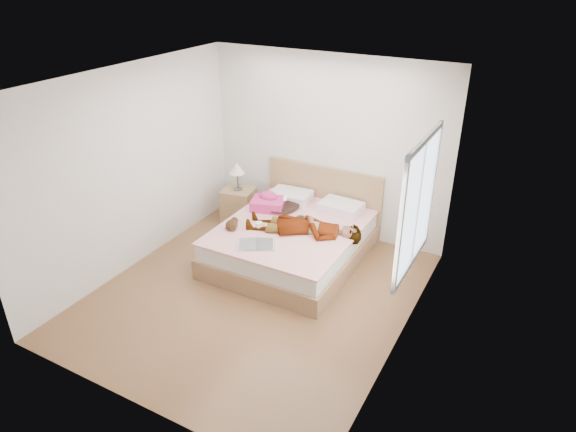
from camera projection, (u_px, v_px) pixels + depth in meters
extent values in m
plane|color=#4D2C18|center=(255.00, 294.00, 6.31)|extent=(4.00, 4.00, 0.00)
imported|color=white|center=(304.00, 223.00, 6.66)|extent=(1.61, 0.95, 0.21)
ellipsoid|color=black|center=(283.00, 206.00, 7.28)|extent=(0.57, 0.64, 0.08)
cube|color=silver|center=(285.00, 198.00, 7.15)|extent=(0.07, 0.11, 0.05)
plane|color=white|center=(248.00, 81.00, 5.14)|extent=(4.00, 4.00, 0.00)
plane|color=white|center=(327.00, 146.00, 7.29)|extent=(3.60, 0.00, 3.60)
plane|color=silver|center=(120.00, 289.00, 4.16)|extent=(3.60, 0.00, 3.60)
plane|color=silver|center=(131.00, 170.00, 6.49)|extent=(0.00, 4.00, 4.00)
plane|color=silver|center=(409.00, 236.00, 4.96)|extent=(0.00, 4.00, 4.00)
cube|color=white|center=(418.00, 205.00, 5.11)|extent=(0.02, 1.10, 1.30)
cube|color=silver|center=(400.00, 229.00, 4.66)|extent=(0.04, 0.06, 1.42)
cube|color=silver|center=(433.00, 184.00, 5.57)|extent=(0.04, 0.06, 1.42)
cube|color=silver|center=(410.00, 263.00, 5.42)|extent=(0.04, 1.22, 0.06)
cube|color=silver|center=(426.00, 139.00, 4.81)|extent=(0.04, 1.22, 0.06)
cube|color=silver|center=(417.00, 205.00, 5.11)|extent=(0.03, 0.04, 1.30)
cube|color=brown|center=(291.00, 250.00, 7.00)|extent=(1.78, 2.08, 0.26)
cube|color=silver|center=(292.00, 235.00, 6.89)|extent=(1.70, 2.00, 0.22)
cube|color=white|center=(292.00, 227.00, 6.83)|extent=(1.74, 2.04, 0.03)
cube|color=olive|center=(324.00, 198.00, 7.62)|extent=(1.80, 0.07, 1.00)
cube|color=white|center=(291.00, 196.00, 7.53)|extent=(0.61, 0.44, 0.13)
cube|color=white|center=(341.00, 207.00, 7.19)|extent=(0.60, 0.43, 0.13)
cube|color=#E03D7E|center=(268.00, 204.00, 7.25)|extent=(0.54, 0.48, 0.15)
ellipsoid|color=#D3398C|center=(268.00, 196.00, 7.27)|extent=(0.29, 0.23, 0.14)
cube|color=silver|center=(256.00, 245.00, 6.36)|extent=(0.55, 0.50, 0.01)
cube|color=silver|center=(246.00, 244.00, 6.36)|extent=(0.35, 0.38, 0.02)
cube|color=#272727|center=(265.00, 244.00, 6.36)|extent=(0.35, 0.38, 0.02)
cylinder|color=white|center=(259.00, 225.00, 6.73)|extent=(0.11, 0.11, 0.10)
torus|color=white|center=(262.00, 226.00, 6.72)|extent=(0.07, 0.04, 0.07)
cylinder|color=black|center=(259.00, 223.00, 6.71)|extent=(0.10, 0.10, 0.00)
ellipsoid|color=black|center=(232.00, 225.00, 6.71)|extent=(0.19, 0.21, 0.13)
ellipsoid|color=#F5EBCC|center=(231.00, 225.00, 6.69)|extent=(0.10, 0.11, 0.07)
sphere|color=black|center=(234.00, 221.00, 6.79)|extent=(0.10, 0.10, 0.10)
sphere|color=#FDA5C0|center=(233.00, 218.00, 6.81)|extent=(0.04, 0.04, 0.04)
sphere|color=pink|center=(238.00, 219.00, 6.79)|extent=(0.04, 0.04, 0.04)
ellipsoid|color=#311B0D|center=(226.00, 228.00, 6.70)|extent=(0.05, 0.07, 0.03)
ellipsoid|color=black|center=(235.00, 229.00, 6.67)|extent=(0.05, 0.07, 0.03)
cube|color=olive|center=(239.00, 206.00, 7.89)|extent=(0.52, 0.48, 0.56)
cylinder|color=#4B4B4B|center=(238.00, 189.00, 7.76)|extent=(0.17, 0.17, 0.02)
cylinder|color=#464646|center=(238.00, 180.00, 7.70)|extent=(0.03, 0.03, 0.28)
cone|color=silver|center=(237.00, 168.00, 7.61)|extent=(0.26, 0.26, 0.16)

